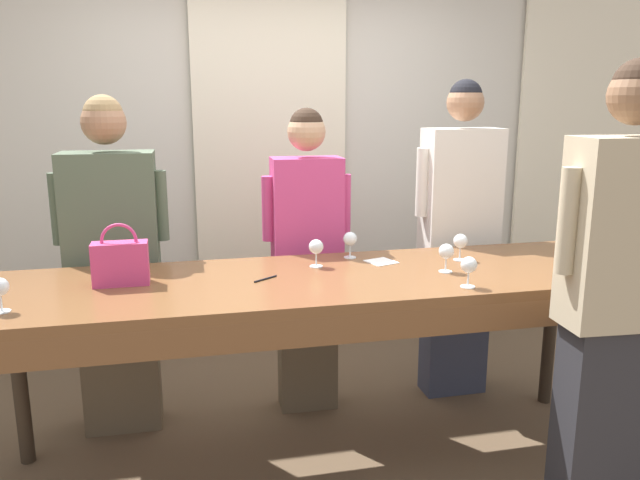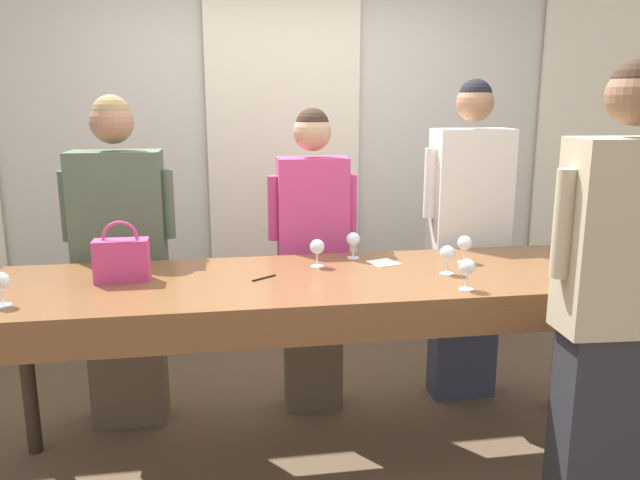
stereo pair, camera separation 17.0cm
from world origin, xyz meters
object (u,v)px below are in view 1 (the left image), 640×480
(wine_glass_front_mid, at_px, (573,235))
(wine_glass_center_mid, at_px, (350,240))
(guest_pink_top, at_px, (307,256))
(guest_cream_sweater, at_px, (459,237))
(tasting_bar, at_px, (325,297))
(wine_glass_back_mid, at_px, (460,242))
(host_pouring, at_px, (615,304))
(guest_olive_jacket, at_px, (114,266))
(wine_glass_front_left, at_px, (469,266))
(wine_glass_center_right, at_px, (569,261))
(wine_glass_center_left, at_px, (316,248))
(handbag, at_px, (120,262))
(wine_glass_front_right, at_px, (446,252))
(wine_bottle, at_px, (611,249))

(wine_glass_front_mid, xyz_separation_m, wine_glass_center_mid, (-1.17, 0.15, 0.00))
(guest_pink_top, xyz_separation_m, guest_cream_sweater, (0.90, 0.00, 0.07))
(tasting_bar, distance_m, guest_pink_top, 0.64)
(wine_glass_front_mid, relative_size, wine_glass_center_mid, 1.00)
(wine_glass_back_mid, distance_m, host_pouring, 0.88)
(wine_glass_back_mid, height_order, guest_pink_top, guest_pink_top)
(tasting_bar, height_order, guest_olive_jacket, guest_olive_jacket)
(wine_glass_front_left, height_order, guest_pink_top, guest_pink_top)
(tasting_bar, xyz_separation_m, wine_glass_back_mid, (0.73, 0.16, 0.18))
(host_pouring, bearing_deg, wine_glass_back_mid, 106.10)
(wine_glass_center_right, bearing_deg, wine_glass_front_mid, 53.96)
(wine_glass_front_left, bearing_deg, host_pouring, -45.09)
(wine_glass_center_right, bearing_deg, wine_glass_center_left, 154.57)
(wine_glass_front_mid, xyz_separation_m, wine_glass_center_right, (-0.34, -0.47, 0.00))
(handbag, xyz_separation_m, wine_glass_center_mid, (1.09, 0.23, -0.01))
(wine_glass_front_right, distance_m, wine_glass_center_left, 0.61)
(handbag, relative_size, guest_olive_jacket, 0.15)
(wine_glass_center_right, bearing_deg, wine_bottle, 18.22)
(handbag, distance_m, wine_glass_back_mid, 1.62)
(wine_glass_front_left, relative_size, wine_glass_front_mid, 1.00)
(wine_glass_front_right, height_order, guest_pink_top, guest_pink_top)
(wine_glass_front_mid, height_order, wine_glass_center_mid, same)
(wine_glass_center_left, bearing_deg, guest_olive_jacket, 155.81)
(handbag, relative_size, wine_glass_center_right, 2.02)
(wine_glass_back_mid, relative_size, host_pouring, 0.07)
(wine_glass_front_right, relative_size, host_pouring, 0.07)
(host_pouring, bearing_deg, handbag, 157.25)
(wine_glass_front_left, bearing_deg, wine_glass_front_right, 88.50)
(wine_glass_front_mid, bearing_deg, wine_glass_center_right, -126.04)
(handbag, xyz_separation_m, wine_glass_front_right, (1.46, -0.12, -0.01))
(wine_glass_back_mid, distance_m, guest_olive_jacket, 1.77)
(tasting_bar, bearing_deg, wine_glass_center_mid, 58.02)
(wine_glass_center_right, relative_size, guest_olive_jacket, 0.08)
(host_pouring, bearing_deg, guest_cream_sweater, 91.12)
(wine_glass_center_right, xyz_separation_m, wine_glass_back_mid, (-0.30, 0.45, -0.00))
(wine_glass_center_left, xyz_separation_m, wine_glass_center_mid, (0.20, 0.13, 0.00))
(wine_glass_center_right, distance_m, guest_olive_jacket, 2.21)
(wine_bottle, relative_size, handbag, 1.10)
(handbag, distance_m, wine_glass_front_left, 1.50)
(wine_bottle, relative_size, wine_glass_front_mid, 2.22)
(wine_glass_front_left, height_order, wine_glass_front_right, same)
(wine_bottle, xyz_separation_m, wine_glass_center_right, (-0.28, -0.09, -0.02))
(guest_cream_sweater, bearing_deg, wine_bottle, -66.36)
(tasting_bar, height_order, guest_pink_top, guest_pink_top)
(wine_glass_front_mid, bearing_deg, guest_cream_sweater, 133.16)
(wine_glass_center_mid, height_order, guest_pink_top, guest_pink_top)
(tasting_bar, relative_size, wine_bottle, 10.00)
(wine_bottle, bearing_deg, guest_pink_top, 146.61)
(wine_glass_front_right, distance_m, guest_olive_jacket, 1.68)
(wine_glass_front_mid, xyz_separation_m, wine_glass_center_left, (-1.37, 0.02, 0.00))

